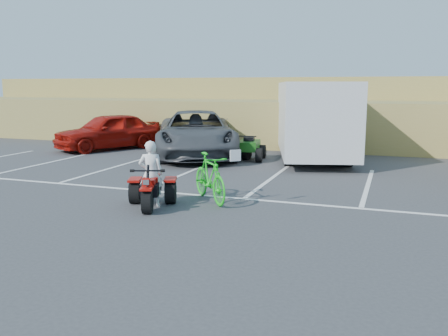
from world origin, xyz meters
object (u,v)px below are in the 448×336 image
(grey_pickup, at_px, (196,134))
(red_car, at_px, (108,131))
(quad_atv_blue, at_px, (231,160))
(quad_atv_green, at_px, (249,160))
(rider, at_px, (151,174))
(red_trike_atv, at_px, (151,208))
(cargo_trailer, at_px, (314,118))
(green_dirt_bike, at_px, (210,177))

(grey_pickup, height_order, red_car, grey_pickup)
(quad_atv_blue, relative_size, quad_atv_green, 0.91)
(rider, xyz_separation_m, quad_atv_blue, (-0.48, 6.86, -0.74))
(quad_atv_green, bearing_deg, red_trike_atv, -98.39)
(red_car, height_order, quad_atv_green, red_car)
(quad_atv_blue, bearing_deg, red_car, -177.41)
(cargo_trailer, bearing_deg, quad_atv_green, -173.06)
(grey_pickup, bearing_deg, cargo_trailer, -16.24)
(rider, distance_m, red_car, 10.27)
(red_trike_atv, distance_m, green_dirt_bike, 1.54)
(rider, bearing_deg, grey_pickup, -95.02)
(grey_pickup, relative_size, quad_atv_green, 4.29)
(cargo_trailer, relative_size, quad_atv_green, 4.41)
(red_trike_atv, distance_m, cargo_trailer, 8.68)
(red_trike_atv, xyz_separation_m, green_dirt_bike, (1.00, 1.02, 0.56))
(red_trike_atv, distance_m, red_car, 10.44)
(rider, bearing_deg, quad_atv_blue, -106.68)
(rider, distance_m, quad_atv_green, 7.25)
(rider, bearing_deg, quad_atv_green, -111.51)
(quad_atv_blue, distance_m, quad_atv_green, 0.68)
(quad_atv_blue, bearing_deg, grey_pickup, 173.01)
(red_trike_atv, relative_size, cargo_trailer, 0.22)
(rider, height_order, green_dirt_bike, rider)
(rider, distance_m, cargo_trailer, 8.46)
(grey_pickup, xyz_separation_m, quad_atv_blue, (1.62, -0.62, -0.86))
(rider, bearing_deg, red_trike_atv, 90.00)
(red_car, xyz_separation_m, quad_atv_blue, (5.91, -1.18, -0.77))
(green_dirt_bike, distance_m, cargo_trailer, 7.39)
(red_trike_atv, relative_size, red_car, 0.32)
(red_trike_atv, relative_size, quad_atv_blue, 1.08)
(red_car, bearing_deg, red_trike_atv, -23.01)
(quad_atv_blue, height_order, quad_atv_green, quad_atv_green)
(green_dirt_bike, xyz_separation_m, cargo_trailer, (1.23, 7.23, 0.95))
(rider, bearing_deg, red_car, -72.22)
(green_dirt_bike, bearing_deg, red_trike_atv, -176.83)
(red_trike_atv, xyz_separation_m, grey_pickup, (-2.15, 7.62, 0.86))
(quad_atv_blue, bearing_deg, rider, -72.08)
(rider, xyz_separation_m, red_car, (-6.39, 8.04, 0.03))
(red_trike_atv, distance_m, grey_pickup, 7.96)
(quad_atv_green, bearing_deg, rider, -98.82)
(green_dirt_bike, distance_m, quad_atv_green, 6.43)
(grey_pickup, distance_m, red_car, 4.33)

